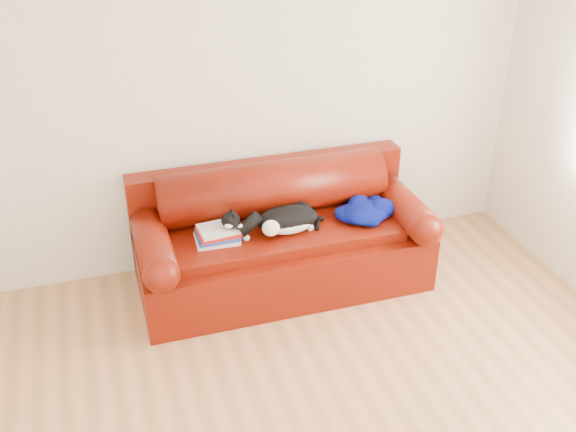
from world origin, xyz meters
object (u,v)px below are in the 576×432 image
book_stack (218,234)px  blanket (365,211)px  sofa_base (282,256)px  cat (287,220)px

book_stack → blanket: size_ratio=0.59×
sofa_base → blanket: size_ratio=4.00×
sofa_base → book_stack: size_ratio=6.77×
sofa_base → book_stack: bearing=-172.7°
sofa_base → blanket: (0.62, -0.08, 0.32)m
sofa_base → cat: (0.01, -0.09, 0.35)m
cat → sofa_base: bearing=73.4°
sofa_base → cat: size_ratio=3.28×
sofa_base → book_stack: (-0.48, -0.06, 0.31)m
cat → blanket: (0.61, 0.01, -0.03)m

